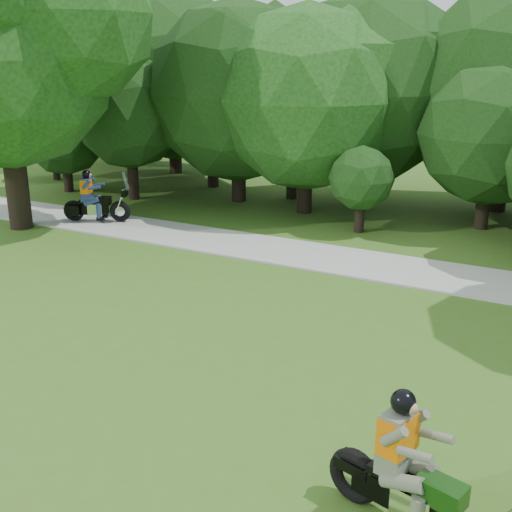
% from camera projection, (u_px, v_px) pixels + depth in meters
% --- Properties ---
extents(ground, '(100.00, 100.00, 0.00)m').
position_uv_depth(ground, '(189.00, 415.00, 9.71)').
color(ground, '#3F631C').
rests_on(ground, ground).
extents(walkway, '(60.00, 2.20, 0.06)m').
position_uv_depth(walkway, '(362.00, 264.00, 16.42)').
color(walkway, '#A1A19C').
rests_on(walkway, ground).
extents(tree_line, '(41.05, 12.27, 7.86)m').
position_uv_depth(tree_line, '(454.00, 98.00, 20.64)').
color(tree_line, black).
rests_on(tree_line, ground).
extents(big_tree_west, '(8.64, 6.56, 9.96)m').
position_uv_depth(big_tree_west, '(8.00, 31.00, 18.37)').
color(big_tree_west, black).
rests_on(big_tree_west, ground).
extents(chopper_motorcycle, '(2.42, 1.04, 1.75)m').
position_uv_depth(chopper_motorcycle, '(411.00, 483.00, 7.21)').
color(chopper_motorcycle, black).
rests_on(chopper_motorcycle, ground).
extents(touring_motorcycle, '(2.03, 1.29, 1.64)m').
position_uv_depth(touring_motorcycle, '(92.00, 203.00, 20.16)').
color(touring_motorcycle, black).
rests_on(touring_motorcycle, walkway).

